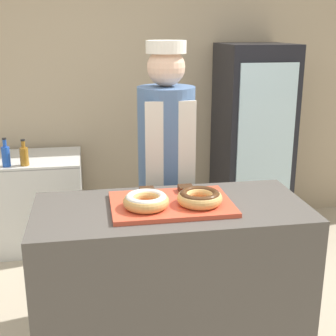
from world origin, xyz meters
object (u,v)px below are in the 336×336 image
Objects in this scene: donut_light_glaze at (146,200)px; baker_person at (166,173)px; brownie_back_right at (186,189)px; beverage_fridge at (252,141)px; donut_chocolate_glaze at (200,197)px; chest_freezer at (22,202)px; brownie_back_left at (147,191)px; bottle_blue at (6,155)px; bottle_amber at (24,155)px; serving_tray at (171,204)px.

donut_light_glaze is 0.13× the size of baker_person.
brownie_back_right is 1.86m from beverage_fridge.
beverage_fridge reaches higher than donut_chocolate_glaze.
baker_person is 1.67m from chest_freezer.
brownie_back_left is 1.93m from chest_freezer.
chest_freezer is 4.49× the size of bottle_blue.
bottle_blue is at bearing 131.17° from brownie_back_right.
beverage_fridge is at bearing 48.92° from baker_person.
bottle_amber is (-1.07, 1.56, -0.15)m from donut_chocolate_glaze.
serving_tray is 2.68× the size of donut_chocolate_glaze.
serving_tray is 7.98× the size of brownie_back_right.
brownie_back_left reaches higher than chest_freezer.
beverage_fridge is at bearing 6.67° from bottle_amber.
serving_tray reaches higher than chest_freezer.
brownie_back_right reaches higher than serving_tray.
chest_freezer is 4.86× the size of bottle_amber.
baker_person is at bearing -41.76° from bottle_amber.
chest_freezer is at bearing 77.41° from bottle_blue.
donut_chocolate_glaze is 1.89m from bottle_amber.
donut_chocolate_glaze reaches higher than bottle_blue.
bottle_amber is at bearing 116.99° from donut_light_glaze.
brownie_back_right is 0.04× the size of baker_person.
donut_light_glaze is 0.32m from brownie_back_right.
beverage_fridge is (0.99, 1.13, -0.09)m from baker_person.
donut_chocolate_glaze reaches higher than bottle_amber.
donut_light_glaze is 0.21m from brownie_back_left.
donut_light_glaze is 2.16m from beverage_fridge.
baker_person is at bearing -46.19° from chest_freezer.
serving_tray is 0.19m from brownie_back_left.
serving_tray is 1.84m from bottle_blue.
bottle_blue is at bearing -173.68° from beverage_fridge.
serving_tray is 0.16m from donut_chocolate_glaze.
brownie_back_left is 0.37× the size of bottle_amber.
bottle_amber reaches higher than serving_tray.
chest_freezer is (-0.88, 1.80, -0.63)m from donut_light_glaze.
bottle_amber is (-0.79, 1.56, -0.15)m from donut_light_glaze.
beverage_fridge is 8.08× the size of bottle_amber.
bottle_amber is at bearing 138.24° from baker_person.
serving_tray is 0.16m from donut_light_glaze.
brownie_back_right is at bearing -85.77° from baker_person.
donut_light_glaze is at bearing -140.50° from brownie_back_right.
brownie_back_right is 2.04m from chest_freezer.
brownie_back_left is at bearing 81.48° from donut_light_glaze.
brownie_back_right is at bearing 53.97° from serving_tray.
chest_freezer is 0.55m from bottle_blue.
brownie_back_right is 0.34× the size of bottle_blue.
brownie_back_left is at bearing -58.67° from bottle_amber.
bottle_amber is at bearing 121.82° from serving_tray.
baker_person is (-0.06, 0.66, -0.07)m from donut_chocolate_glaze.
serving_tray is 0.61m from baker_person.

